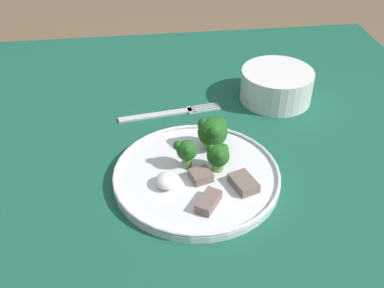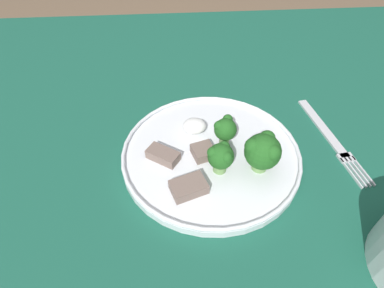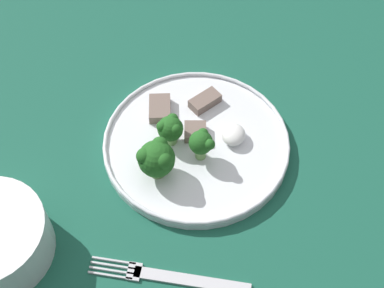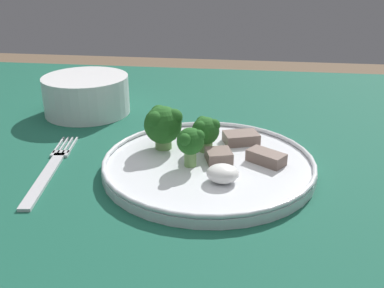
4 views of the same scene
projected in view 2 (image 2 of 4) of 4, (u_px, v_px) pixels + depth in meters
name	position (u px, v px, depth m)	size (l,w,h in m)	color
table	(191.00, 186.00, 0.54)	(1.27, 1.12, 0.75)	#195642
dinner_plate	(211.00, 153.00, 0.46)	(0.27, 0.27, 0.02)	white
fork	(330.00, 137.00, 0.50)	(0.05, 0.21, 0.00)	silver
broccoli_floret_near_rim_left	(225.00, 128.00, 0.45)	(0.04, 0.03, 0.05)	#709E56
broccoli_floret_center_left	(221.00, 156.00, 0.42)	(0.04, 0.04, 0.05)	#709E56
broccoli_floret_back_left	(263.00, 151.00, 0.41)	(0.05, 0.05, 0.06)	#709E56
meat_slice_front_slice	(189.00, 187.00, 0.41)	(0.06, 0.05, 0.02)	#756056
meat_slice_middle_slice	(163.00, 155.00, 0.45)	(0.05, 0.05, 0.02)	#756056
meat_slice_rear_slice	(203.00, 152.00, 0.45)	(0.04, 0.04, 0.01)	#756056
sauce_dollop	(194.00, 126.00, 0.49)	(0.04, 0.03, 0.02)	white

